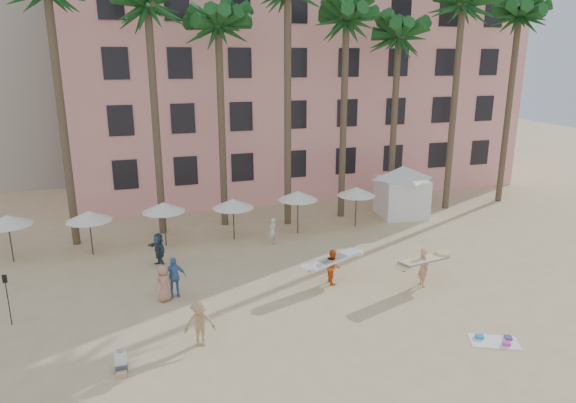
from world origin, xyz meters
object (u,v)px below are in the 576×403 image
at_px(cabana, 402,186).
at_px(carrier_yellow, 424,265).
at_px(carrier_white, 333,265).
at_px(pink_hotel, 293,89).

xyz_separation_m(cabana, carrier_yellow, (-4.65, -10.44, -1.02)).
bearing_deg(carrier_white, carrier_yellow, -21.89).
relative_size(pink_hotel, cabana, 6.96).
distance_m(pink_hotel, carrier_white, 22.60).
xyz_separation_m(pink_hotel, carrier_yellow, (-0.65, -22.55, -6.95)).
bearing_deg(carrier_yellow, carrier_white, 158.11).
relative_size(pink_hotel, carrier_yellow, 11.70).
xyz_separation_m(carrier_yellow, carrier_white, (-3.99, 1.60, -0.13)).
relative_size(pink_hotel, carrier_white, 11.09).
bearing_deg(carrier_white, pink_hotel, 77.50).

